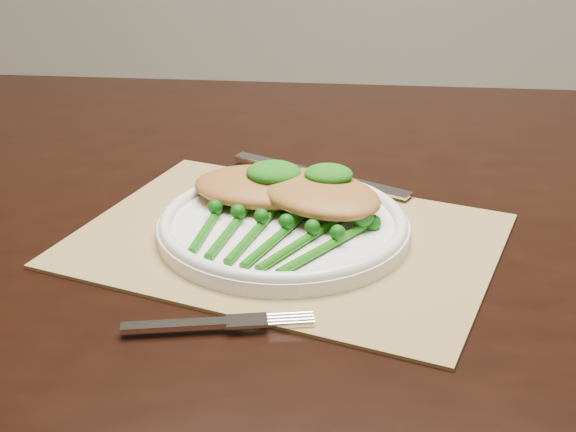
# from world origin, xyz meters

# --- Properties ---
(placemat) EXTENTS (0.46, 0.38, 0.00)m
(placemat) POSITION_xyz_m (-0.03, -0.20, 0.75)
(placemat) COLOR #9C814F
(placemat) RESTS_ON dining_table
(dinner_plate) EXTENTS (0.25, 0.25, 0.02)m
(dinner_plate) POSITION_xyz_m (-0.03, -0.19, 0.76)
(dinner_plate) COLOR white
(dinner_plate) RESTS_ON placemat
(knife) EXTENTS (0.22, 0.11, 0.01)m
(knife) POSITION_xyz_m (-0.04, -0.03, 0.76)
(knife) COLOR silver
(knife) RESTS_ON placemat
(fork) EXTENTS (0.15, 0.05, 0.00)m
(fork) POSITION_xyz_m (-0.05, -0.36, 0.76)
(fork) COLOR silver
(fork) RESTS_ON placemat
(chicken_fillet_left) EXTENTS (0.15, 0.10, 0.03)m
(chicken_fillet_left) POSITION_xyz_m (-0.06, -0.14, 0.78)
(chicken_fillet_left) COLOR #A86C30
(chicken_fillet_left) RESTS_ON dinner_plate
(chicken_fillet_right) EXTENTS (0.17, 0.16, 0.03)m
(chicken_fillet_right) POSITION_xyz_m (-0.00, -0.16, 0.79)
(chicken_fillet_right) COLOR #A86C30
(chicken_fillet_right) RESTS_ON dinner_plate
(pesto_dollop_left) EXTENTS (0.06, 0.05, 0.02)m
(pesto_dollop_left) POSITION_xyz_m (-0.05, -0.14, 0.80)
(pesto_dollop_left) COLOR #0E4E0B
(pesto_dollop_left) RESTS_ON chicken_fillet_left
(pesto_dollop_right) EXTENTS (0.05, 0.04, 0.02)m
(pesto_dollop_right) POSITION_xyz_m (0.01, -0.15, 0.80)
(pesto_dollop_right) COLOR #0E4E0B
(pesto_dollop_right) RESTS_ON chicken_fillet_right
(broccolini_bundle) EXTENTS (0.18, 0.20, 0.04)m
(broccolini_bundle) POSITION_xyz_m (-0.04, -0.23, 0.77)
(broccolini_bundle) COLOR #145D0C
(broccolini_bundle) RESTS_ON dinner_plate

